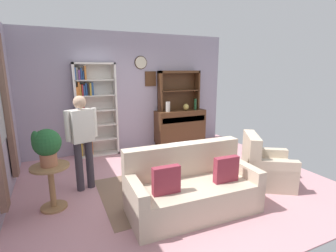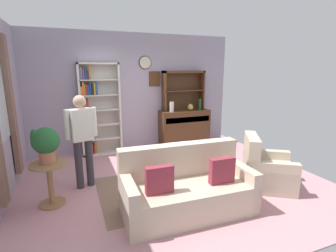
{
  "view_description": "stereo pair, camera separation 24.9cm",
  "coord_description": "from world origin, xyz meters",
  "px_view_note": "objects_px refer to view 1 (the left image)",
  "views": [
    {
      "loc": [
        -1.75,
        -3.84,
        1.96
      ],
      "look_at": [
        0.1,
        0.2,
        0.95
      ],
      "focal_mm": 26.86,
      "sensor_mm": 36.0,
      "label": 1
    },
    {
      "loc": [
        -1.52,
        -3.94,
        1.96
      ],
      "look_at": [
        0.1,
        0.2,
        0.95
      ],
      "focal_mm": 26.86,
      "sensor_mm": 36.0,
      "label": 2
    }
  ],
  "objects_px": {
    "potted_plant_large": "(46,145)",
    "coffee_table": "(176,165)",
    "sideboard_hutch": "(179,85)",
    "vase_round": "(186,107)",
    "couch_floral": "(191,189)",
    "armchair_floral": "(265,168)",
    "plant_stand": "(51,182)",
    "bookshelf": "(93,111)",
    "sideboard": "(180,126)",
    "vase_tall": "(168,107)",
    "book_stack": "(174,158)",
    "bottle_wine": "(195,104)",
    "person_reading": "(82,136)"
  },
  "relations": [
    {
      "from": "vase_round",
      "to": "coffee_table",
      "type": "bearing_deg",
      "value": -122.55
    },
    {
      "from": "armchair_floral",
      "to": "vase_round",
      "type": "bearing_deg",
      "value": 92.79
    },
    {
      "from": "potted_plant_large",
      "to": "coffee_table",
      "type": "height_order",
      "value": "potted_plant_large"
    },
    {
      "from": "sideboard_hutch",
      "to": "vase_tall",
      "type": "height_order",
      "value": "sideboard_hutch"
    },
    {
      "from": "sideboard",
      "to": "coffee_table",
      "type": "bearing_deg",
      "value": -119.06
    },
    {
      "from": "sideboard_hutch",
      "to": "potted_plant_large",
      "type": "xyz_separation_m",
      "value": [
        -3.1,
        -2.13,
        -0.61
      ]
    },
    {
      "from": "couch_floral",
      "to": "plant_stand",
      "type": "bearing_deg",
      "value": 154.69
    },
    {
      "from": "plant_stand",
      "to": "bookshelf",
      "type": "bearing_deg",
      "value": 66.69
    },
    {
      "from": "vase_tall",
      "to": "armchair_floral",
      "type": "xyz_separation_m",
      "value": [
        0.65,
        -2.63,
        -0.76
      ]
    },
    {
      "from": "couch_floral",
      "to": "coffee_table",
      "type": "height_order",
      "value": "couch_floral"
    },
    {
      "from": "couch_floral",
      "to": "coffee_table",
      "type": "bearing_deg",
      "value": 79.59
    },
    {
      "from": "bookshelf",
      "to": "vase_round",
      "type": "relative_size",
      "value": 12.35
    },
    {
      "from": "sideboard_hutch",
      "to": "couch_floral",
      "type": "xyz_separation_m",
      "value": [
        -1.31,
        -2.99,
        -1.25
      ]
    },
    {
      "from": "couch_floral",
      "to": "plant_stand",
      "type": "distance_m",
      "value": 1.98
    },
    {
      "from": "sideboard_hutch",
      "to": "potted_plant_large",
      "type": "relative_size",
      "value": 2.11
    },
    {
      "from": "couch_floral",
      "to": "armchair_floral",
      "type": "relative_size",
      "value": 1.73
    },
    {
      "from": "vase_tall",
      "to": "vase_round",
      "type": "height_order",
      "value": "vase_tall"
    },
    {
      "from": "sideboard_hutch",
      "to": "couch_floral",
      "type": "relative_size",
      "value": 0.6
    },
    {
      "from": "bookshelf",
      "to": "sideboard",
      "type": "xyz_separation_m",
      "value": [
        2.18,
        -0.08,
        -0.53
      ]
    },
    {
      "from": "vase_tall",
      "to": "couch_floral",
      "type": "xyz_separation_m",
      "value": [
        -0.92,
        -2.8,
        -0.73
      ]
    },
    {
      "from": "vase_round",
      "to": "couch_floral",
      "type": "height_order",
      "value": "vase_round"
    },
    {
      "from": "sideboard_hutch",
      "to": "couch_floral",
      "type": "height_order",
      "value": "sideboard_hutch"
    },
    {
      "from": "plant_stand",
      "to": "book_stack",
      "type": "bearing_deg",
      "value": 0.89
    },
    {
      "from": "couch_floral",
      "to": "person_reading",
      "type": "bearing_deg",
      "value": 135.08
    },
    {
      "from": "potted_plant_large",
      "to": "vase_tall",
      "type": "bearing_deg",
      "value": 35.6
    },
    {
      "from": "bottle_wine",
      "to": "book_stack",
      "type": "xyz_separation_m",
      "value": [
        -1.53,
        -1.91,
        -0.62
      ]
    },
    {
      "from": "bottle_wine",
      "to": "couch_floral",
      "type": "distance_m",
      "value": 3.35
    },
    {
      "from": "sideboard",
      "to": "sideboard_hutch",
      "type": "relative_size",
      "value": 1.18
    },
    {
      "from": "person_reading",
      "to": "bottle_wine",
      "type": "bearing_deg",
      "value": 26.76
    },
    {
      "from": "sideboard",
      "to": "person_reading",
      "type": "distance_m",
      "value": 3.07
    },
    {
      "from": "bookshelf",
      "to": "coffee_table",
      "type": "height_order",
      "value": "bookshelf"
    },
    {
      "from": "bookshelf",
      "to": "couch_floral",
      "type": "height_order",
      "value": "bookshelf"
    },
    {
      "from": "bookshelf",
      "to": "armchair_floral",
      "type": "bearing_deg",
      "value": -48.83
    },
    {
      "from": "vase_round",
      "to": "plant_stand",
      "type": "bearing_deg",
      "value": -148.62
    },
    {
      "from": "couch_floral",
      "to": "bottle_wine",
      "type": "bearing_deg",
      "value": 58.68
    },
    {
      "from": "vase_tall",
      "to": "plant_stand",
      "type": "bearing_deg",
      "value": -144.16
    },
    {
      "from": "sideboard_hutch",
      "to": "book_stack",
      "type": "xyz_separation_m",
      "value": [
        -1.14,
        -2.11,
        -1.11
      ]
    },
    {
      "from": "sideboard",
      "to": "vase_round",
      "type": "height_order",
      "value": "vase_round"
    },
    {
      "from": "potted_plant_large",
      "to": "coffee_table",
      "type": "distance_m",
      "value": 2.03
    },
    {
      "from": "sideboard",
      "to": "vase_round",
      "type": "xyz_separation_m",
      "value": [
        0.13,
        -0.07,
        0.5
      ]
    },
    {
      "from": "vase_tall",
      "to": "plant_stand",
      "type": "xyz_separation_m",
      "value": [
        -2.7,
        -1.95,
        -0.65
      ]
    },
    {
      "from": "bookshelf",
      "to": "sideboard",
      "type": "height_order",
      "value": "bookshelf"
    },
    {
      "from": "vase_tall",
      "to": "book_stack",
      "type": "distance_m",
      "value": 2.15
    },
    {
      "from": "sideboard_hutch",
      "to": "book_stack",
      "type": "relative_size",
      "value": 5.63
    },
    {
      "from": "sideboard",
      "to": "person_reading",
      "type": "bearing_deg",
      "value": -148.43
    },
    {
      "from": "armchair_floral",
      "to": "plant_stand",
      "type": "bearing_deg",
      "value": 168.64
    },
    {
      "from": "sideboard_hutch",
      "to": "plant_stand",
      "type": "height_order",
      "value": "sideboard_hutch"
    },
    {
      "from": "plant_stand",
      "to": "coffee_table",
      "type": "bearing_deg",
      "value": -1.74
    },
    {
      "from": "coffee_table",
      "to": "couch_floral",
      "type": "bearing_deg",
      "value": -100.41
    },
    {
      "from": "bookshelf",
      "to": "person_reading",
      "type": "relative_size",
      "value": 1.35
    }
  ]
}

